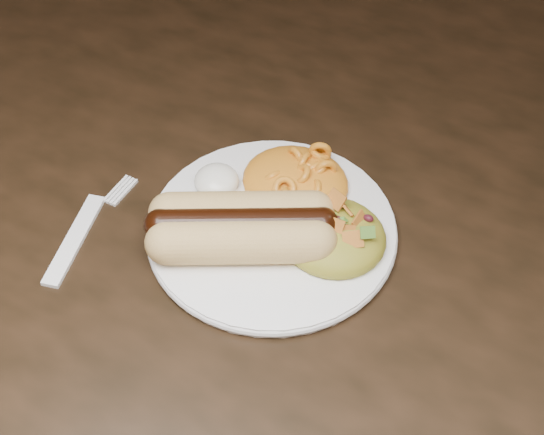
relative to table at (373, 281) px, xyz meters
The scene contains 7 objects.
table is the anchor object (origin of this frame).
plate 0.14m from the table, 140.30° to the right, with size 0.21×0.21×0.01m, color white.
hotdog 0.18m from the table, 134.82° to the right, with size 0.13×0.12×0.04m.
mac_and_cheese 0.15m from the table, behind, with size 0.10×0.09×0.04m, color orange.
sour_cream 0.19m from the table, 161.14° to the right, with size 0.04×0.04×0.02m, color white.
taco_salad 0.13m from the table, 113.59° to the right, with size 0.09×0.08×0.04m.
fork 0.28m from the table, 145.54° to the right, with size 0.02×0.13×0.00m, color white.
Camera 1 is at (0.12, -0.43, 1.24)m, focal length 50.00 mm.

